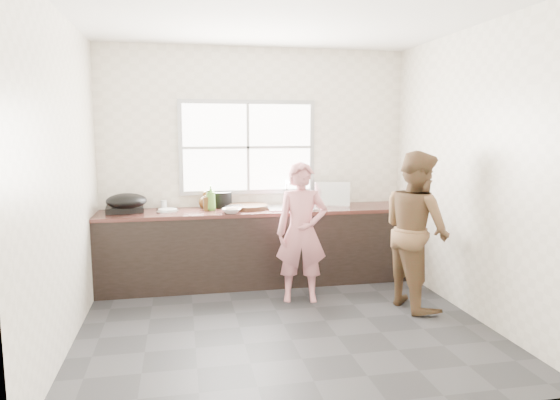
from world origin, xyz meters
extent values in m
cube|color=#29292B|center=(0.00, 0.00, -0.01)|extent=(3.60, 3.20, 0.01)
cube|color=silver|center=(0.00, 0.00, 2.71)|extent=(3.60, 3.20, 0.01)
cube|color=silver|center=(0.00, 1.60, 1.35)|extent=(3.60, 0.01, 2.70)
cube|color=beige|center=(-1.80, 0.00, 1.35)|extent=(0.01, 3.20, 2.70)
cube|color=beige|center=(1.80, 0.00, 1.35)|extent=(0.01, 3.20, 2.70)
cube|color=beige|center=(0.00, -1.60, 1.35)|extent=(3.60, 0.01, 2.70)
cube|color=black|center=(0.00, 1.29, 0.41)|extent=(3.60, 0.62, 0.82)
cube|color=#3A1D17|center=(0.00, 1.29, 0.84)|extent=(3.60, 0.64, 0.04)
cube|color=silver|center=(0.35, 1.29, 0.86)|extent=(0.55, 0.45, 0.02)
cylinder|color=silver|center=(0.35, 1.49, 1.01)|extent=(0.02, 0.02, 0.30)
cube|color=#9EA0A5|center=(-0.10, 1.59, 1.55)|extent=(1.60, 0.05, 1.10)
cube|color=white|center=(-0.10, 1.57, 1.55)|extent=(1.50, 0.01, 1.00)
imported|color=#CB7A80|center=(0.32, 0.60, 0.67)|extent=(0.54, 0.41, 1.34)
imported|color=brown|center=(1.39, 0.22, 0.78)|extent=(0.69, 0.83, 1.56)
cylinder|color=#322113|center=(-0.13, 1.34, 0.88)|extent=(0.48, 0.48, 0.04)
cube|color=silver|center=(-0.30, 1.32, 0.90)|extent=(0.23, 0.15, 0.01)
imported|color=silver|center=(-0.35, 1.08, 0.89)|extent=(0.26, 0.26, 0.05)
imported|color=white|center=(0.44, 1.08, 0.89)|extent=(0.28, 0.28, 0.07)
imported|color=silver|center=(0.39, 1.28, 0.89)|extent=(0.23, 0.23, 0.06)
cylinder|color=black|center=(-0.43, 1.52, 0.95)|extent=(0.28, 0.28, 0.18)
cylinder|color=white|center=(-1.04, 1.41, 0.87)|extent=(0.22, 0.22, 0.02)
imported|color=#49832A|center=(-0.56, 1.31, 1.00)|extent=(0.11, 0.11, 0.29)
imported|color=#452F11|center=(-0.59, 1.32, 0.96)|extent=(0.10, 0.11, 0.21)
imported|color=#482E12|center=(-0.61, 1.49, 0.95)|extent=(0.17, 0.17, 0.18)
cylinder|color=silver|center=(-1.08, 1.52, 0.91)|extent=(0.08, 0.08, 0.10)
cube|color=black|center=(-1.50, 1.41, 0.89)|extent=(0.43, 0.43, 0.06)
ellipsoid|color=black|center=(-1.46, 1.24, 1.00)|extent=(0.47, 0.47, 0.16)
cube|color=silver|center=(0.85, 1.32, 1.01)|extent=(0.46, 0.37, 0.30)
cylinder|color=silver|center=(-1.04, 1.28, 0.87)|extent=(0.30, 0.30, 0.01)
cylinder|color=silver|center=(-1.03, 1.32, 0.87)|extent=(0.29, 0.29, 0.01)
camera|label=1|loc=(-0.88, -4.25, 1.76)|focal=32.00mm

